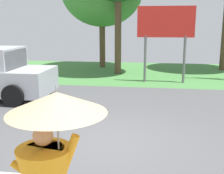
{
  "coord_description": "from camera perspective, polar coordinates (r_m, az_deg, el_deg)",
  "views": [
    {
      "loc": [
        0.97,
        -6.35,
        2.75
      ],
      "look_at": [
        -0.08,
        1.0,
        1.1
      ],
      "focal_mm": 46.31,
      "sensor_mm": 36.0,
      "label": 1
    }
  ],
  "objects": [
    {
      "name": "ground_plane",
      "position": [
        9.75,
        2.08,
        -4.14
      ],
      "size": [
        40.0,
        22.0,
        0.2
      ],
      "color": "#4C4C4F"
    },
    {
      "name": "roadside_billboard",
      "position": [
        13.66,
        10.57,
        11.49
      ],
      "size": [
        2.6,
        0.12,
        3.5
      ],
      "color": "slate",
      "rests_on": "ground_plane"
    }
  ]
}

